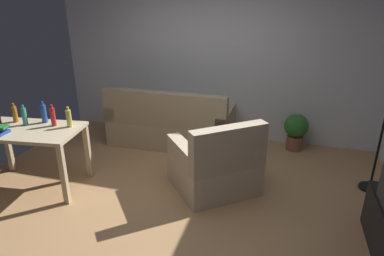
{
  "coord_description": "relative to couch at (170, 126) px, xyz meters",
  "views": [
    {
      "loc": [
        1.12,
        -3.1,
        2.23
      ],
      "look_at": [
        0.1,
        0.5,
        0.75
      ],
      "focal_mm": 31.57,
      "sensor_mm": 36.0,
      "label": 1
    }
  ],
  "objects": [
    {
      "name": "potted_plant",
      "position": [
        1.9,
        0.31,
        0.02
      ],
      "size": [
        0.36,
        0.36,
        0.57
      ],
      "color": "brown",
      "rests_on": "ground_plane"
    },
    {
      "name": "wall_rear",
      "position": [
        0.56,
        0.61,
        1.04
      ],
      "size": [
        5.2,
        0.1,
        2.7
      ],
      "primitive_type": "cube",
      "color": "silver",
      "rests_on": "ground_plane"
    },
    {
      "name": "bottle_blue",
      "position": [
        -1.13,
        -1.43,
        0.57
      ],
      "size": [
        0.07,
        0.07,
        0.27
      ],
      "color": "#2347A3",
      "rests_on": "desk"
    },
    {
      "name": "desk",
      "position": [
        -1.18,
        -1.67,
        0.34
      ],
      "size": [
        1.28,
        0.85,
        0.76
      ],
      "rotation": [
        0.0,
        0.0,
        0.13
      ],
      "color": "#C6B28E",
      "rests_on": "ground_plane"
    },
    {
      "name": "couch",
      "position": [
        0.0,
        0.0,
        0.0
      ],
      "size": [
        1.9,
        0.84,
        0.92
      ],
      "rotation": [
        0.0,
        0.0,
        3.14
      ],
      "color": "tan",
      "rests_on": "ground_plane"
    },
    {
      "name": "ground_plane",
      "position": [
        0.56,
        -1.59,
        -0.32
      ],
      "size": [
        5.2,
        4.4,
        0.02
      ],
      "primitive_type": "cube",
      "color": "tan"
    },
    {
      "name": "bottle_tall",
      "position": [
        -1.3,
        -1.56,
        0.56
      ],
      "size": [
        0.06,
        0.06,
        0.25
      ],
      "color": "teal",
      "rests_on": "desk"
    },
    {
      "name": "armchair",
      "position": [
        0.98,
        -1.14,
        0.01
      ],
      "size": [
        1.23,
        1.22,
        0.92
      ],
      "rotation": [
        0.0,
        0.0,
        3.83
      ],
      "color": "beige",
      "rests_on": "ground_plane"
    },
    {
      "name": "bottle_squat",
      "position": [
        -0.74,
        -1.47,
        0.56
      ],
      "size": [
        0.06,
        0.06,
        0.25
      ],
      "color": "#BCB24C",
      "rests_on": "desk"
    },
    {
      "name": "bottle_red",
      "position": [
        -0.95,
        -1.49,
        0.57
      ],
      "size": [
        0.06,
        0.06,
        0.27
      ],
      "color": "#AD2323",
      "rests_on": "desk"
    },
    {
      "name": "bottle_amber",
      "position": [
        -1.49,
        -1.51,
        0.56
      ],
      "size": [
        0.06,
        0.06,
        0.24
      ],
      "color": "#9E6019",
      "rests_on": "desk"
    }
  ]
}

